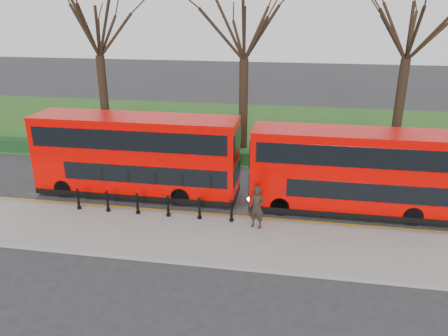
% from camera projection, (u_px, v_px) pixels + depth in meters
% --- Properties ---
extents(ground, '(120.00, 120.00, 0.00)m').
position_uv_depth(ground, '(176.00, 206.00, 21.59)').
color(ground, '#28282B').
rests_on(ground, ground).
extents(pavement, '(60.00, 4.00, 0.15)m').
position_uv_depth(pavement, '(157.00, 234.00, 18.80)').
color(pavement, gray).
rests_on(pavement, ground).
extents(kerb, '(60.00, 0.25, 0.16)m').
position_uv_depth(kerb, '(170.00, 214.00, 20.65)').
color(kerb, slate).
rests_on(kerb, ground).
extents(grass_verge, '(60.00, 18.00, 0.06)m').
position_uv_depth(grass_verge, '(226.00, 128.00, 35.43)').
color(grass_verge, '#26511B').
rests_on(grass_verge, ground).
extents(hedge, '(60.00, 0.90, 0.80)m').
position_uv_depth(hedge, '(205.00, 155.00, 27.73)').
color(hedge, black).
rests_on(hedge, ground).
extents(yellow_line_outer, '(60.00, 0.10, 0.01)m').
position_uv_depth(yellow_line_outer, '(172.00, 213.00, 20.95)').
color(yellow_line_outer, yellow).
rests_on(yellow_line_outer, ground).
extents(yellow_line_inner, '(60.00, 0.10, 0.01)m').
position_uv_depth(yellow_line_inner, '(173.00, 211.00, 21.13)').
color(yellow_line_inner, yellow).
rests_on(yellow_line_inner, ground).
extents(tree_left, '(7.13, 7.13, 11.14)m').
position_uv_depth(tree_left, '(97.00, 25.00, 29.28)').
color(tree_left, black).
rests_on(tree_left, ground).
extents(tree_mid, '(7.10, 7.10, 11.09)m').
position_uv_depth(tree_mid, '(245.00, 27.00, 27.69)').
color(tree_mid, black).
rests_on(tree_mid, ground).
extents(tree_right, '(7.31, 7.31, 11.42)m').
position_uv_depth(tree_right, '(411.00, 24.00, 26.01)').
color(tree_right, black).
rests_on(tree_right, ground).
extents(bollard_row, '(7.57, 0.15, 1.00)m').
position_uv_depth(bollard_row, '(153.00, 205.00, 20.24)').
color(bollard_row, black).
rests_on(bollard_row, pavement).
extents(bus_lead, '(10.46, 2.40, 4.16)m').
position_uv_depth(bus_lead, '(136.00, 156.00, 22.35)').
color(bus_lead, '#D30300').
rests_on(bus_lead, ground).
extents(bus_rear, '(10.00, 2.30, 3.97)m').
position_uv_depth(bus_rear, '(358.00, 172.00, 20.42)').
color(bus_rear, '#D30300').
rests_on(bus_rear, ground).
extents(pedestrian, '(0.80, 0.63, 1.93)m').
position_uv_depth(pedestrian, '(257.00, 207.00, 18.94)').
color(pedestrian, black).
rests_on(pedestrian, pavement).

